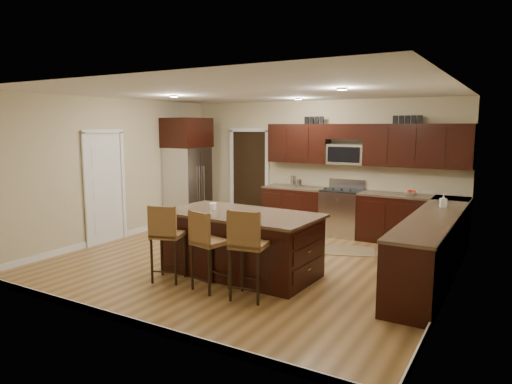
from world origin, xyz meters
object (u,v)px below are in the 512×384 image
Objects in this scene: island at (241,245)px; stool_mid at (206,241)px; stool_right at (248,244)px; range at (342,212)px; stool_left at (166,234)px; refrigerator at (187,170)px.

island is 2.17× the size of stool_mid.
island is 1.10m from stool_right.
island is (-0.47, -3.04, -0.04)m from range.
stool_right is at bearing 12.27° from stool_mid.
stool_left is 0.70m from stool_mid.
stool_left is 1.02× the size of stool_mid.
stool_mid is at bearing -96.97° from range.
stool_mid is at bearing -47.96° from refrigerator.
stool_mid is (-0.47, -3.88, 0.20)m from range.
stool_left is 0.47× the size of refrigerator.
stool_right reaches higher than stool_mid.
island is 2.14× the size of stool_left.
range is at bearing 12.80° from refrigerator.
stool_mid is (-0.00, -0.84, 0.25)m from island.
stool_left is (-1.17, -3.88, 0.21)m from range.
stool_right is 0.49× the size of refrigerator.
refrigerator reaches higher than island.
range reaches higher than stool_left.
range is 3.92m from stool_mid.
stool_mid is at bearing -88.29° from island.
island is at bearing -38.99° from refrigerator.
island is at bearing 31.82° from stool_left.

